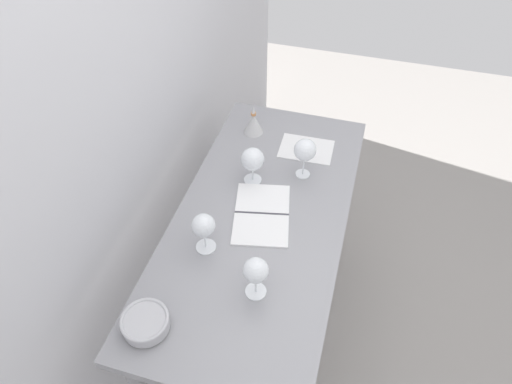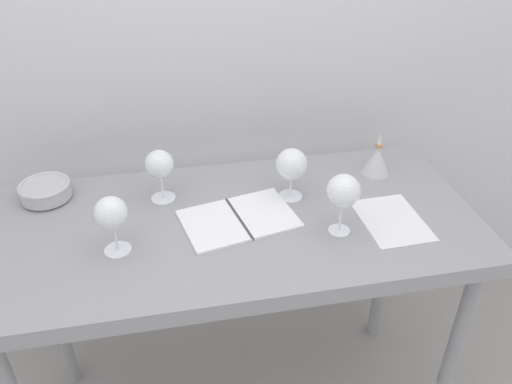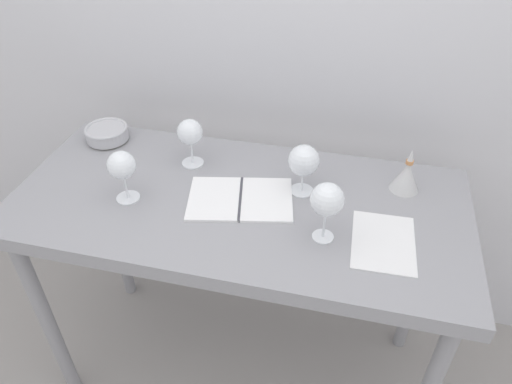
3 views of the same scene
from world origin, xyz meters
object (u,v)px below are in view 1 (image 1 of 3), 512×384
Objects in this scene: open_notebook at (262,214)px; tasting_bowl at (145,322)px; wine_glass_far_left at (203,226)px; wine_glass_near_right at (305,151)px; tasting_sheet_upper at (306,149)px; wine_glass_far_right at (253,160)px; decanter_funnel at (253,123)px; wine_glass_near_left at (256,271)px.

tasting_bowl reaches higher than open_notebook.
wine_glass_near_right is at bearing -28.64° from wine_glass_far_left.
tasting_sheet_upper is at bearing -17.40° from tasting_bowl.
wine_glass_far_right reaches higher than open_notebook.
wine_glass_far_left is 1.13× the size of decanter_funnel.
wine_glass_far_right is (0.38, -0.07, -0.01)m from wine_glass_far_left.
wine_glass_near_left is 0.37m from open_notebook.
wine_glass_far_right is 1.07× the size of tasting_bowl.
decanter_funnel is at bearing 51.93° from wine_glass_near_right.
decanter_funnel is (0.70, 0.02, -0.07)m from wine_glass_far_left.
tasting_bowl is at bearing 160.74° from tasting_sheet_upper.
wine_glass_far_left is 0.69m from tasting_sheet_upper.
wine_glass_far_right is 0.98× the size of wine_glass_near_left.
tasting_bowl is at bearing 126.55° from wine_glass_near_left.
wine_glass_far_left is 0.26m from wine_glass_near_left.
wine_glass_far_right is at bearing 14.67° from open_notebook.
wine_glass_far_left is 0.91× the size of wine_glass_near_right.
wine_glass_near_left is (-0.61, 0.03, -0.01)m from wine_glass_near_right.
wine_glass_far_left is at bearing -178.24° from decanter_funnel.
tasting_bowl is (-0.22, 0.30, -0.09)m from wine_glass_near_left.
open_notebook is (0.34, 0.07, -0.11)m from wine_glass_near_left.
tasting_bowl is at bearing 168.79° from wine_glass_far_left.
wine_glass_far_left is 0.37m from tasting_bowl.
wine_glass_far_right is at bearing 143.81° from tasting_sheet_upper.
tasting_bowl is 1.06× the size of decanter_funnel.
tasting_sheet_upper is at bearing -23.43° from open_notebook.
wine_glass_near_right reaches higher than tasting_bowl.
wine_glass_far_right is 0.70× the size of tasting_sheet_upper.
wine_glass_near_left is at bearing -119.91° from wine_glass_far_left.
wine_glass_far_right is at bearing -164.44° from decanter_funnel.
wine_glass_near_right is 1.18× the size of tasting_bowl.
wine_glass_near_left is (-0.13, -0.23, 0.00)m from wine_glass_far_left.
tasting_sheet_upper is 1.62× the size of decanter_funnel.
tasting_bowl is (-0.83, 0.33, -0.10)m from wine_glass_near_right.
wine_glass_far_left is 1.07× the size of tasting_bowl.
wine_glass_near_left is at bearing -179.80° from open_notebook.
wine_glass_far_left reaches higher than tasting_bowl.
wine_glass_far_left is 0.39m from wine_glass_far_right.
wine_glass_near_right reaches higher than wine_glass_far_right.
wine_glass_near_left reaches higher than wine_glass_far_left.
tasting_sheet_upper is (0.77, -0.01, -0.12)m from wine_glass_near_left.
tasting_sheet_upper is at bearing 6.36° from wine_glass_near_right.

